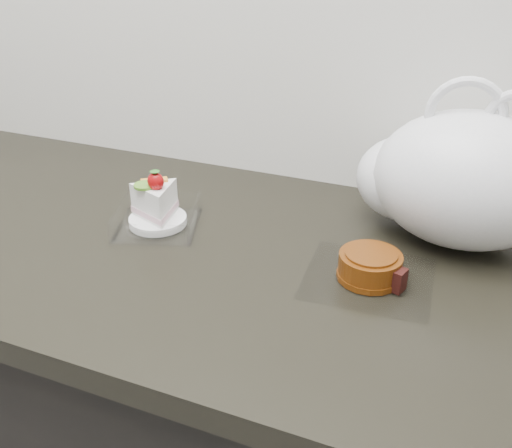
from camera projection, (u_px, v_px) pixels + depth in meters
The scene contains 4 objects.
counter at pixel (175, 422), 1.18m from camera, with size 2.04×0.64×0.90m.
cake_tray at pixel (157, 211), 0.97m from camera, with size 0.17×0.17×0.11m.
mooncake_wrap at pixel (371, 269), 0.83m from camera, with size 0.19×0.18×0.04m.
plastic_bag at pixel (455, 179), 0.90m from camera, with size 0.34×0.25×0.27m.
Camera 1 is at (0.48, 0.97, 1.37)m, focal length 40.00 mm.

